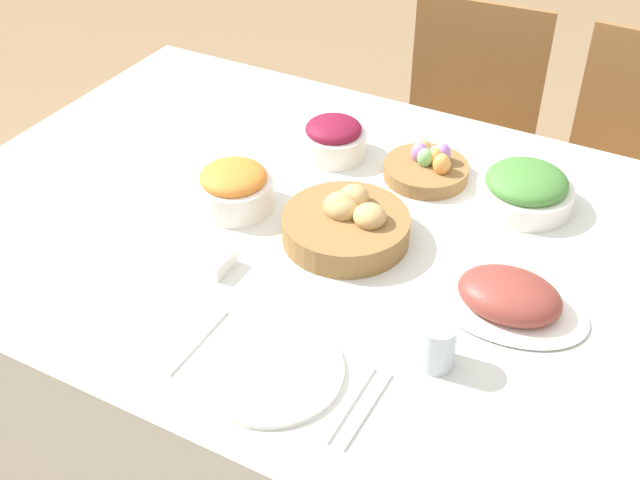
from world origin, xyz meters
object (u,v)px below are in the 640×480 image
Objects in this scene: green_salad_bowl at (526,189)px; spoon at (367,410)px; chair_far_center at (460,142)px; drinking_cup at (436,344)px; fork at (198,342)px; butter_dish at (203,258)px; bread_basket at (347,224)px; beet_salad_bowl at (334,138)px; ham_platter at (509,298)px; carrot_bowl at (234,188)px; chair_far_right at (627,184)px; egg_basket at (428,167)px; knife at (350,403)px; dinner_plate at (271,370)px.

spoon is (-0.05, -0.69, -0.04)m from green_salad_bowl.
chair_far_center is 1.30m from drinking_cup.
fork is 1.00× the size of spoon.
drinking_cup is at bearing -77.19° from chair_far_center.
fork is (-0.02, -1.36, 0.29)m from chair_far_center.
butter_dish reaches higher than fork.
bread_basket reaches higher than green_salad_bowl.
beet_salad_bowl is at bearing 96.45° from fork.
ham_platter is at bearing -7.80° from bread_basket.
carrot_bowl is at bearing -151.28° from green_salad_bowl.
chair_far_right is 0.83m from egg_basket.
chair_far_center is 1.02m from bread_basket.
knife is 1.00× the size of spoon.
drinking_cup is (0.24, 0.15, 0.04)m from dinner_plate.
fork is 0.33m from spoon.
egg_basket reaches higher than butter_dish.
dinner_plate is (-0.30, -0.35, -0.02)m from ham_platter.
chair_far_right is 1.11m from bread_basket.
chair_far_center is 5.69× the size of beet_salad_bowl.
chair_far_center is at bearing 113.26° from ham_platter.
butter_dish is at bearing 155.57° from knife.
bread_basket is at bearing -57.88° from beet_salad_bowl.
egg_basket is at bearing 89.78° from dinner_plate.
bread_basket is at bearing -134.62° from green_salad_bowl.
ham_platter is 0.63m from carrot_bowl.
butter_dish is (-0.27, -0.50, -0.01)m from egg_basket.
fork is at bearing -180.00° from dinner_plate.
butter_dish is (-0.27, 0.19, 0.01)m from dinner_plate.
drinking_cup is at bearing 21.09° from fork.
green_salad_bowl is at bearing -100.30° from chair_far_right.
green_salad_bowl is at bearing 71.45° from dinner_plate.
ham_platter is 0.46m from dinner_plate.
green_salad_bowl is at bearing 86.21° from spoon.
beet_salad_bowl is 0.75× the size of green_salad_bowl.
green_salad_bowl is (0.23, -0.00, 0.02)m from egg_basket.
carrot_bowl reaches higher than bread_basket.
dinner_plate is at bearing -50.18° from carrot_bowl.
carrot_bowl is at bearing -177.45° from bread_basket.
drinking_cup is at bearing 70.18° from spoon.
green_salad_bowl is 0.71m from butter_dish.
beet_salad_bowl reaches higher than knife.
drinking_cup is at bearing -48.25° from beet_salad_bowl.
bread_basket is 0.36m from ham_platter.
green_salad_bowl reaches higher than fork.
ham_platter is 2.60× the size of butter_dish.
bread_basket reaches higher than dinner_plate.
spoon is (0.31, -1.36, 0.29)m from chair_far_center.
beet_salad_bowl is at bearing 108.89° from dinner_plate.
knife is (0.38, -0.68, -0.04)m from beet_salad_bowl.
drinking_cup is (0.09, 0.15, 0.04)m from knife.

